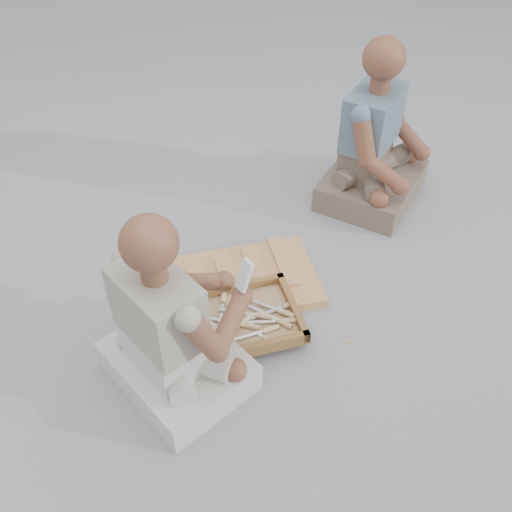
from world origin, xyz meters
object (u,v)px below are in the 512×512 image
craftsman (172,331)px  companion (375,150)px  carved_panel (243,282)px  tool_tray (243,319)px

craftsman → companion: bearing=100.7°
carved_panel → craftsman: size_ratio=0.82×
craftsman → companion: companion is taller
carved_panel → tool_tray: tool_tray is taller
carved_panel → craftsman: bearing=-145.8°
companion → craftsman: bearing=-7.9°
craftsman → companion: size_ratio=0.93×
carved_panel → craftsman: (-0.45, -0.31, 0.25)m
craftsman → carved_panel: bearing=112.1°
tool_tray → craftsman: bearing=-166.0°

